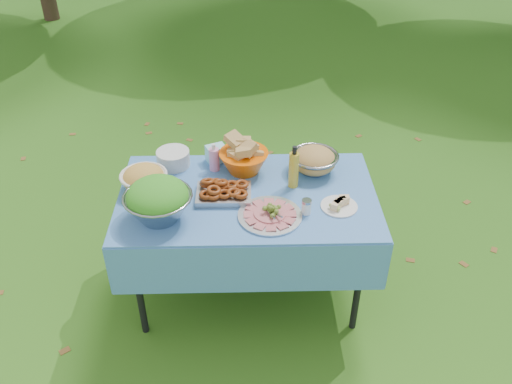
% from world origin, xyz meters
% --- Properties ---
extents(ground, '(80.00, 80.00, 0.00)m').
position_xyz_m(ground, '(0.00, 0.00, 0.00)').
color(ground, '#133A0A').
rests_on(ground, ground).
extents(picnic_table, '(1.46, 0.86, 0.76)m').
position_xyz_m(picnic_table, '(0.00, 0.00, 0.38)').
color(picnic_table, '#7FC7F5').
rests_on(picnic_table, ground).
extents(salad_bowl, '(0.40, 0.40, 0.24)m').
position_xyz_m(salad_bowl, '(-0.47, -0.20, 0.88)').
color(salad_bowl, gray).
rests_on(salad_bowl, picnic_table).
extents(pasta_bowl_white, '(0.29, 0.29, 0.15)m').
position_xyz_m(pasta_bowl_white, '(-0.59, 0.07, 0.83)').
color(pasta_bowl_white, silver).
rests_on(pasta_bowl_white, picnic_table).
extents(plate_stack, '(0.22, 0.22, 0.10)m').
position_xyz_m(plate_stack, '(-0.45, 0.32, 0.81)').
color(plate_stack, silver).
rests_on(plate_stack, picnic_table).
extents(wipes_box, '(0.14, 0.12, 0.10)m').
position_xyz_m(wipes_box, '(-0.19, 0.36, 0.81)').
color(wipes_box, '#95E1EB').
rests_on(wipes_box, picnic_table).
extents(sanitizer_bottle, '(0.08, 0.08, 0.18)m').
position_xyz_m(sanitizer_bottle, '(-0.20, 0.27, 0.85)').
color(sanitizer_bottle, pink).
rests_on(sanitizer_bottle, picnic_table).
extents(bread_bowl, '(0.31, 0.31, 0.20)m').
position_xyz_m(bread_bowl, '(-0.02, 0.25, 0.86)').
color(bread_bowl, '#E75904').
rests_on(bread_bowl, picnic_table).
extents(pasta_bowl_steel, '(0.35, 0.35, 0.15)m').
position_xyz_m(pasta_bowl_steel, '(0.40, 0.24, 0.84)').
color(pasta_bowl_steel, gray).
rests_on(pasta_bowl_steel, picnic_table).
extents(fried_tray, '(0.31, 0.22, 0.07)m').
position_xyz_m(fried_tray, '(-0.13, -0.02, 0.80)').
color(fried_tray, '#A2A2A6').
rests_on(fried_tray, picnic_table).
extents(charcuterie_platter, '(0.42, 0.42, 0.08)m').
position_xyz_m(charcuterie_platter, '(0.12, -0.20, 0.80)').
color(charcuterie_platter, silver).
rests_on(charcuterie_platter, picnic_table).
extents(oil_bottle, '(0.08, 0.08, 0.26)m').
position_xyz_m(oil_bottle, '(0.26, 0.08, 0.89)').
color(oil_bottle, gold).
rests_on(oil_bottle, picnic_table).
extents(cheese_plate, '(0.21, 0.21, 0.06)m').
position_xyz_m(cheese_plate, '(0.50, -0.13, 0.79)').
color(cheese_plate, silver).
rests_on(cheese_plate, picnic_table).
extents(shaker, '(0.07, 0.07, 0.09)m').
position_xyz_m(shaker, '(0.31, -0.18, 0.80)').
color(shaker, white).
rests_on(shaker, picnic_table).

